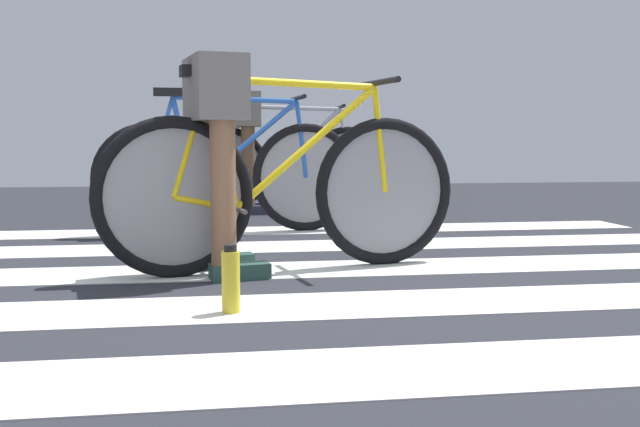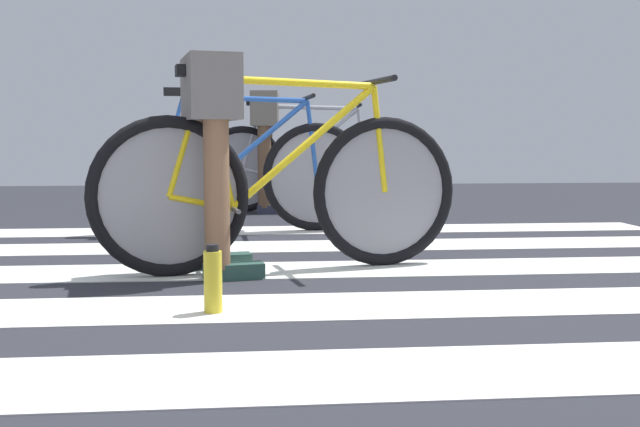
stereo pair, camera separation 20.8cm
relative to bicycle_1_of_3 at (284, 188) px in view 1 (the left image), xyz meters
The scene contains 8 objects.
ground 0.68m from the bicycle_1_of_3, 89.53° to the right, with size 18.00×14.00×0.02m.
crosswalk_markings 0.85m from the bicycle_1_of_3, 91.92° to the right, with size 5.42×4.98×0.00m.
bicycle_1_of_3 is the anchor object (origin of this frame).
cyclist_1_of_3 0.40m from the bicycle_1_of_3, 168.62° to the right, with size 0.38×0.45×0.97m.
bicycle_2_of_3 1.46m from the bicycle_1_of_3, 98.61° to the left, with size 1.74×0.52×0.93m.
bicycle_3_of_3 2.77m from the bicycle_1_of_3, 83.91° to the left, with size 1.74×0.52×0.93m.
cyclist_3_of_3 2.79m from the bicycle_1_of_3, 90.32° to the left, with size 0.34×0.42×0.99m.
water_bottle 0.90m from the bicycle_1_of_3, 108.26° to the right, with size 0.06×0.06×0.25m.
Camera 1 is at (-0.34, -2.85, 0.63)m, focal length 41.62 mm.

